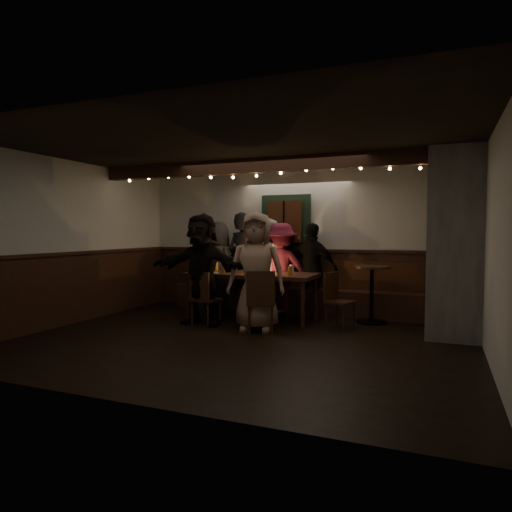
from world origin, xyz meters
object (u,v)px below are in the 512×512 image
at_px(person_f, 202,269).
at_px(dining_table, 251,277).
at_px(person_e, 312,269).
at_px(person_g, 256,271).
at_px(chair_near_right, 261,298).
at_px(high_top, 372,287).
at_px(chair_near_left, 203,295).
at_px(person_b, 243,262).
at_px(chair_end, 336,296).
at_px(person_d, 281,268).
at_px(person_a, 217,265).
at_px(person_c, 266,265).

bearing_deg(person_f, dining_table, 57.82).
xyz_separation_m(person_e, person_g, (-0.44, -1.56, 0.07)).
xyz_separation_m(chair_near_right, high_top, (1.40, 1.34, 0.07)).
bearing_deg(chair_near_left, person_b, 86.99).
distance_m(chair_end, person_d, 1.40).
distance_m(chair_near_left, person_g, 1.01).
relative_size(person_e, person_f, 0.92).
relative_size(dining_table, chair_end, 2.61).
height_order(high_top, person_d, person_d).
height_order(chair_end, person_a, person_a).
distance_m(person_e, person_f, 2.04).
bearing_deg(person_g, person_a, 121.12).
relative_size(chair_near_right, person_e, 0.56).
bearing_deg(person_b, chair_end, 174.62).
relative_size(person_c, person_d, 1.06).
relative_size(person_d, person_e, 1.00).
xyz_separation_m(person_a, person_f, (0.44, -1.41, 0.05)).
bearing_deg(person_e, person_g, 87.08).
bearing_deg(person_a, high_top, -161.24).
height_order(chair_near_right, person_d, person_d).
relative_size(high_top, person_b, 0.51).
bearing_deg(chair_end, person_a, 162.95).
xyz_separation_m(person_a, person_d, (1.29, -0.02, -0.02)).
bearing_deg(person_a, person_g, 157.51).
xyz_separation_m(chair_end, person_b, (-1.89, 0.72, 0.44)).
distance_m(chair_near_right, high_top, 1.94).
relative_size(chair_near_left, high_top, 0.92).
bearing_deg(chair_near_left, chair_near_right, -9.33).
distance_m(dining_table, person_d, 0.74).
relative_size(chair_near_right, person_b, 0.50).
distance_m(chair_near_left, high_top, 2.71).
bearing_deg(chair_end, person_f, -161.74).
distance_m(chair_near_right, person_c, 1.73).
bearing_deg(high_top, person_f, -155.42).
distance_m(chair_near_right, person_d, 1.64).
distance_m(chair_near_left, person_b, 1.49).
relative_size(chair_end, person_a, 0.50).
bearing_deg(person_c, person_b, 26.57).
height_order(high_top, person_e, person_e).
distance_m(person_b, person_d, 0.74).
bearing_deg(person_c, high_top, -163.16).
relative_size(chair_near_left, person_a, 0.51).
relative_size(person_a, person_f, 0.94).
relative_size(chair_end, person_c, 0.49).
height_order(person_b, person_f, person_b).
distance_m(person_a, person_f, 1.48).
bearing_deg(person_g, person_d, 82.22).
height_order(person_a, person_g, person_g).
xyz_separation_m(high_top, person_g, (-1.51, -1.21, 0.30)).
height_order(person_c, person_d, person_c).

